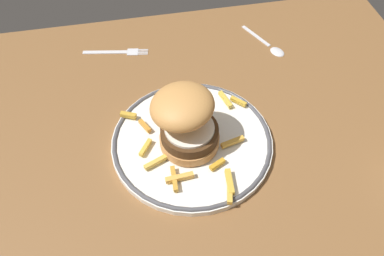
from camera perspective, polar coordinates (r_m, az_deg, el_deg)
ground_plane at (r=70.27cm, az=-1.68°, el=-6.88°), size 111.20×90.21×4.00cm
dinner_plate at (r=71.03cm, az=0.00°, el=-1.92°), size 28.80×28.80×1.60cm
burger at (r=65.87cm, az=-0.95°, el=1.27°), size 13.95×13.65×11.48cm
fries_pile at (r=70.21cm, az=-0.75°, el=-1.23°), size 23.91×26.70×0.94cm
fork at (r=90.65cm, az=-10.68°, el=10.72°), size 14.41×3.94×0.36cm
spoon at (r=91.84cm, az=11.54°, el=11.31°), size 7.26×12.74×0.90cm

